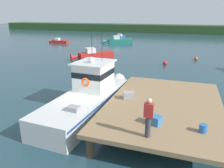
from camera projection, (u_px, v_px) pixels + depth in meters
ground_plane at (85, 111)px, 13.84m from camera, size 200.00×200.00×0.00m
dock at (164, 105)px, 12.03m from camera, size 6.00×9.00×1.20m
main_fishing_boat at (90, 95)px, 13.67m from camera, size 2.98×9.89×4.80m
crate_single_by_cleat at (129, 95)px, 12.54m from camera, size 0.71×0.62×0.40m
crate_stack_mid_dock at (154, 120)px, 9.69m from camera, size 0.71×0.61×0.38m
bait_bucket at (203, 128)px, 9.00m from camera, size 0.32×0.32×0.34m
deckhand_by_the_boat at (148, 117)px, 8.46m from camera, size 0.36×0.22×1.63m
moored_boat_outer_mooring at (120, 37)px, 52.15m from camera, size 1.31×4.79×1.21m
moored_boat_far_left at (118, 41)px, 44.77m from camera, size 5.84×3.89×1.52m
moored_boat_off_the_point at (93, 55)px, 29.57m from camera, size 5.02×4.87×1.48m
moored_boat_mid_harbor at (59, 41)px, 44.90m from camera, size 4.14×1.11×1.05m
mooring_buoy_outer at (165, 63)px, 25.98m from camera, size 0.51×0.51×0.51m
mooring_buoy_spare_mooring at (196, 59)px, 28.64m from camera, size 0.48×0.48×0.48m
far_shoreline at (170, 29)px, 69.29m from camera, size 120.00×8.00×2.40m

